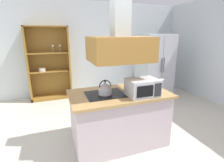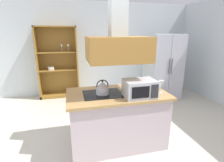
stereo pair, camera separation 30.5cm
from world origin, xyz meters
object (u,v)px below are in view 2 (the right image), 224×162
Objects in this scene: dish_cabinet at (58,66)px; refrigerator at (163,67)px; wine_glass_on_counter at (161,84)px; cutting_board at (148,88)px; microwave at (140,88)px; kettle at (102,88)px.

refrigerator is at bearing -16.02° from dish_cabinet.
wine_glass_on_counter is (1.71, -2.78, 0.16)m from dish_cabinet.
refrigerator is 8.69× the size of wine_glass_on_counter.
dish_cabinet reaches higher than wine_glass_on_counter.
wine_glass_on_counter is (-1.15, -1.96, 0.16)m from refrigerator.
refrigerator is 2.10m from cutting_board.
microwave is (1.31, -2.85, 0.14)m from dish_cabinet.
kettle is at bearing -173.87° from cutting_board.
dish_cabinet is 5.88× the size of cutting_board.
wine_glass_on_counter is (0.91, -0.17, 0.05)m from kettle.
kettle is at bearing 154.52° from microwave.
kettle is (0.80, -2.61, 0.11)m from dish_cabinet.
dish_cabinet is 3.00m from cutting_board.
cutting_board is (-1.24, -1.70, 0.01)m from refrigerator.
cutting_board is 1.65× the size of wine_glass_on_counter.
wine_glass_on_counter reaches higher than cutting_board.
refrigerator is 5.27× the size of cutting_board.
microwave is (-1.54, -2.04, 0.13)m from refrigerator.
kettle reaches higher than cutting_board.
microwave is at bearing -65.29° from dish_cabinet.
refrigerator reaches higher than wine_glass_on_counter.
microwave is at bearing -25.48° from kettle.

